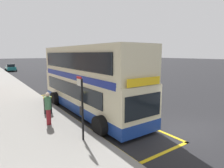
# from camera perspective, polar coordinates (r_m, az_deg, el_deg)

# --- Properties ---
(ground_plane) EXTENTS (260.00, 260.00, 0.00)m
(ground_plane) POSITION_cam_1_polar(r_m,az_deg,el_deg) (38.53, -22.17, 2.68)
(ground_plane) COLOR black
(double_decker_bus) EXTENTS (3.18, 10.72, 4.40)m
(double_decker_bus) POSITION_cam_1_polar(r_m,az_deg,el_deg) (12.79, -7.32, 0.71)
(double_decker_bus) COLOR beige
(double_decker_bus) RESTS_ON ground
(bus_bay_markings) EXTENTS (3.05, 13.75, 0.01)m
(bus_bay_markings) POSITION_cam_1_polar(r_m,az_deg,el_deg) (13.35, -7.46, -7.99)
(bus_bay_markings) COLOR gold
(bus_bay_markings) RESTS_ON ground
(bus_stop_sign) EXTENTS (0.09, 0.51, 2.81)m
(bus_stop_sign) POSITION_cam_1_polar(r_m,az_deg,el_deg) (8.35, -9.20, -5.90)
(bus_stop_sign) COLOR black
(bus_stop_sign) RESTS_ON pavement_near
(parked_car_teal_behind) EXTENTS (2.09, 4.20, 1.62)m
(parked_car_teal_behind) POSITION_cam_1_polar(r_m,az_deg,el_deg) (47.88, -28.36, 4.37)
(parked_car_teal_behind) COLOR #196066
(parked_car_teal_behind) RESTS_ON ground
(parked_car_navy_distant) EXTENTS (2.09, 4.20, 1.62)m
(parked_car_navy_distant) POSITION_cam_1_polar(r_m,az_deg,el_deg) (27.37, -5.30, 2.60)
(parked_car_navy_distant) COLOR navy
(parked_car_navy_distant) RESTS_ON ground
(parked_car_navy_across) EXTENTS (2.09, 4.20, 1.62)m
(parked_car_navy_across) POSITION_cam_1_polar(r_m,az_deg,el_deg) (33.64, -15.80, 3.53)
(parked_car_navy_across) COLOR navy
(parked_car_navy_across) RESTS_ON ground
(pedestrian_waiting_near_sign) EXTENTS (0.34, 0.34, 1.77)m
(pedestrian_waiting_near_sign) POSITION_cam_1_polar(r_m,az_deg,el_deg) (10.68, -18.78, -6.68)
(pedestrian_waiting_near_sign) COLOR maroon
(pedestrian_waiting_near_sign) RESTS_ON pavement_near
(litter_bin) EXTENTS (0.52, 0.52, 1.08)m
(litter_bin) POSITION_cam_1_polar(r_m,az_deg,el_deg) (12.80, -18.87, -6.03)
(litter_bin) COLOR black
(litter_bin) RESTS_ON pavement_near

